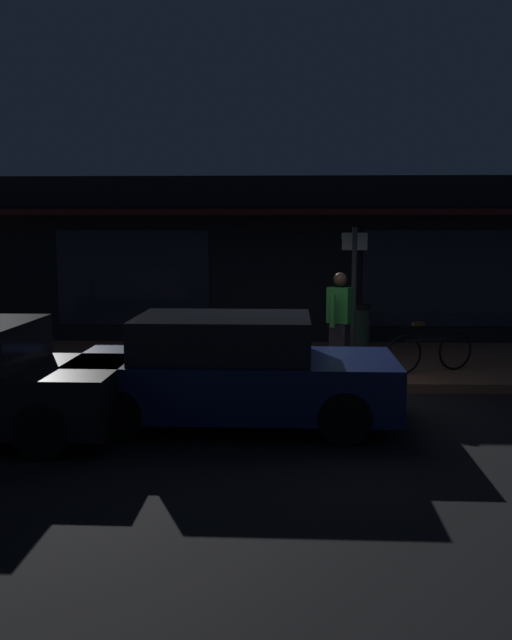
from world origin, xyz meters
The scene contains 9 objects.
ground_plane centered at (0.00, 0.00, 0.00)m, with size 60.00×60.00×0.00m, color black.
sidewalk_slab centered at (0.00, 3.00, 0.07)m, with size 18.00×4.00×0.15m, color brown.
storefront_building centered at (0.00, 6.39, 1.80)m, with size 18.00×3.30×3.60m.
motorcycle centered at (-1.26, 1.85, 0.65)m, with size 1.70×0.55×0.97m.
bicycle_parked centered at (2.39, 1.93, 0.51)m, with size 1.54×0.70×0.91m.
person_bystander centered at (0.87, 1.71, 1.03)m, with size 0.44×0.57×1.67m.
sign_post centered at (1.19, 2.71, 1.51)m, with size 0.44×0.09×2.40m.
trash_bin centered at (1.40, 3.77, 0.62)m, with size 0.48×0.48×0.93m.
parked_car_far centered at (-0.71, -0.81, 0.70)m, with size 4.12×1.83×1.42m.
Camera 1 is at (-0.06, -9.71, 2.53)m, focal length 39.63 mm.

